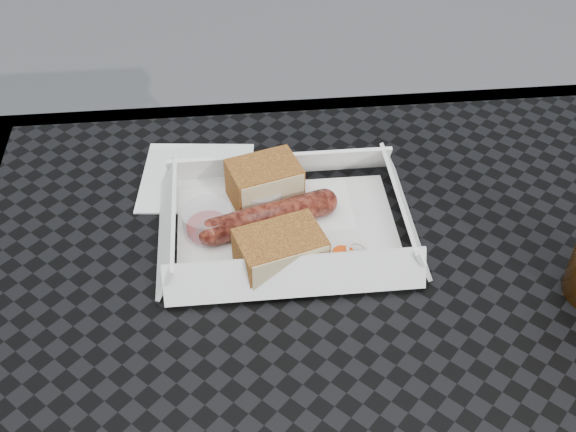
# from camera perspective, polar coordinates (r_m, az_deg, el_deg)

# --- Properties ---
(patio_table) EXTENTS (0.80, 0.80, 0.74)m
(patio_table) POSITION_cam_1_polar(r_m,az_deg,el_deg) (0.69, 6.75, -14.61)
(patio_table) COLOR black
(patio_table) RESTS_ON ground
(food_tray) EXTENTS (0.22, 0.15, 0.00)m
(food_tray) POSITION_cam_1_polar(r_m,az_deg,el_deg) (0.73, -0.08, -1.10)
(food_tray) COLOR white
(food_tray) RESTS_ON patio_table
(bratwurst) EXTENTS (0.14, 0.06, 0.03)m
(bratwurst) POSITION_cam_1_polar(r_m,az_deg,el_deg) (0.72, -1.51, -0.05)
(bratwurst) COLOR maroon
(bratwurst) RESTS_ON food_tray
(bread_near) EXTENTS (0.08, 0.07, 0.04)m
(bread_near) POSITION_cam_1_polar(r_m,az_deg,el_deg) (0.75, -1.88, 2.67)
(bread_near) COLOR #905F24
(bread_near) RESTS_ON food_tray
(bread_far) EXTENTS (0.09, 0.07, 0.04)m
(bread_far) POSITION_cam_1_polar(r_m,az_deg,el_deg) (0.68, -0.61, -2.85)
(bread_far) COLOR #905F24
(bread_far) RESTS_ON food_tray
(veg_garnish) EXTENTS (0.03, 0.03, 0.00)m
(veg_garnish) POSITION_cam_1_polar(r_m,az_deg,el_deg) (0.69, 5.10, -3.63)
(veg_garnish) COLOR #F1460A
(veg_garnish) RESTS_ON food_tray
(napkin) EXTENTS (0.13, 0.13, 0.00)m
(napkin) POSITION_cam_1_polar(r_m,az_deg,el_deg) (0.80, -7.20, 3.06)
(napkin) COLOR white
(napkin) RESTS_ON patio_table
(condiment_cup_sauce) EXTENTS (0.05, 0.05, 0.03)m
(condiment_cup_sauce) POSITION_cam_1_polar(r_m,az_deg,el_deg) (0.72, -6.39, -0.51)
(condiment_cup_sauce) COLOR #930A0A
(condiment_cup_sauce) RESTS_ON patio_table
(condiment_cup_empty) EXTENTS (0.05, 0.05, 0.03)m
(condiment_cup_empty) POSITION_cam_1_polar(r_m,az_deg,el_deg) (0.75, -2.15, 1.48)
(condiment_cup_empty) COLOR silver
(condiment_cup_empty) RESTS_ON patio_table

